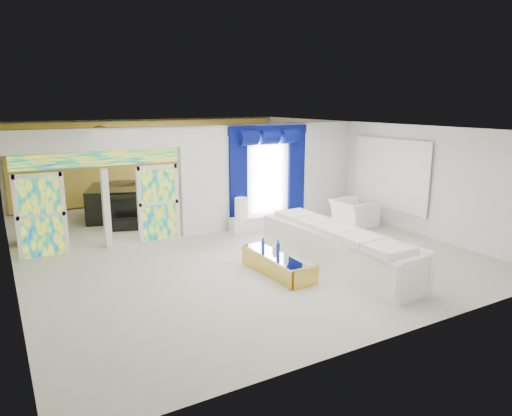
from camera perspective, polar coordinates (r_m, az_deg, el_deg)
floor at (r=12.43m, az=-3.96°, el=-4.02°), size 12.00×12.00×0.00m
dividing_wall at (r=13.97m, az=2.12°, el=4.20°), size 5.70×0.18×3.00m
dividing_header at (r=11.98m, az=-18.82°, el=7.97°), size 4.30×0.18×0.55m
stained_panel_left at (r=12.04m, az=-24.86°, el=-0.85°), size 0.95×0.04×2.00m
stained_panel_right at (r=12.58m, az=-11.88°, el=0.63°), size 0.95×0.04×2.00m
stained_transom at (r=12.02m, az=-18.65°, el=5.72°), size 4.00×0.05×0.35m
window_pane at (r=13.76m, az=1.45°, el=3.86°), size 1.00×0.02×2.30m
blue_drape_left at (r=13.26m, az=-2.19°, el=3.29°), size 0.55×0.10×2.80m
blue_drape_right at (r=14.28m, az=4.95°, el=3.95°), size 0.55×0.10×2.80m
blue_pelmet at (r=13.59m, az=1.55°, el=9.56°), size 2.60×0.12×0.25m
wall_mirror at (r=14.16m, az=16.15°, el=4.02°), size 0.04×2.70×1.90m
gold_curtains at (r=17.53m, az=-12.52°, el=5.68°), size 9.70×0.12×2.90m
white_sofa at (r=10.51m, az=9.86°, el=-5.05°), size 1.26×4.35×0.82m
coffee_table at (r=10.05m, az=2.72°, el=-6.91°), size 0.78×1.94×0.42m
console_table at (r=13.32m, az=-0.68°, el=-1.93°), size 1.22×0.40×0.41m
table_lamp at (r=13.06m, az=-1.83°, el=-0.01°), size 0.36×0.36×0.58m
armchair at (r=14.08m, az=11.91°, el=-0.62°), size 1.07×1.22×0.78m
grand_piano at (r=15.37m, az=-16.95°, el=0.66°), size 2.08×2.36×1.00m
piano_bench at (r=13.93m, az=-15.36°, el=-1.92°), size 1.03×0.66×0.32m
tv_console at (r=13.47m, az=-26.04°, el=-2.08°), size 0.65×0.60×0.87m
chandelier at (r=14.44m, az=-18.53°, el=8.42°), size 0.60×0.60×0.60m
decanters at (r=10.02m, az=2.43°, el=-5.11°), size 0.20×0.91×0.30m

